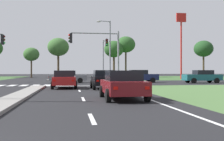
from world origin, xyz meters
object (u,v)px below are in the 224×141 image
at_px(car_grey_second, 68,77).
at_px(fastfood_pole_sign, 181,31).
at_px(treeline_fourth, 58,47).
at_px(treeline_fifth, 126,45).
at_px(car_teal_seventh, 202,76).
at_px(car_navy_fourth, 139,76).
at_px(street_lamp_second, 109,48).
at_px(car_black_sixth, 103,79).
at_px(traffic_signal_near_right, 100,48).
at_px(treeline_third, 31,54).
at_px(car_red_third, 64,79).
at_px(treeline_sixth, 114,49).
at_px(treeline_seventh, 203,49).
at_px(car_maroon_near, 123,84).
at_px(traffic_signal_far_right, 104,52).

height_order(car_grey_second, fastfood_pole_sign, fastfood_pole_sign).
height_order(treeline_fourth, treeline_fifth, treeline_fifth).
height_order(car_grey_second, car_teal_seventh, car_teal_seventh).
bearing_deg(car_navy_fourth, car_grey_second, -92.00).
bearing_deg(street_lamp_second, treeline_fourth, 106.21).
relative_size(car_navy_fourth, car_black_sixth, 1.11).
xyz_separation_m(traffic_signal_near_right, treeline_third, (-11.16, 33.50, 1.18)).
bearing_deg(treeline_fifth, fastfood_pole_sign, -66.19).
xyz_separation_m(car_navy_fourth, treeline_third, (-16.83, 26.97, 4.16)).
bearing_deg(car_red_third, treeline_sixth, 75.29).
relative_size(treeline_third, treeline_fourth, 0.72).
relative_size(traffic_signal_near_right, treeline_fourth, 0.62).
distance_m(car_navy_fourth, street_lamp_second, 5.79).
bearing_deg(car_grey_second, treeline_fifth, 156.12).
bearing_deg(street_lamp_second, car_black_sixth, -99.55).
bearing_deg(treeline_sixth, traffic_signal_near_right, -101.02).
relative_size(treeline_sixth, treeline_seventh, 0.94).
xyz_separation_m(car_teal_seventh, treeline_sixth, (-5.94, 31.73, 5.65)).
distance_m(car_grey_second, car_teal_seventh, 16.39).
relative_size(car_grey_second, car_black_sixth, 1.10).
bearing_deg(car_red_third, car_maroon_near, -72.09).
relative_size(car_maroon_near, fastfood_pole_sign, 0.36).
relative_size(traffic_signal_far_right, street_lamp_second, 0.74).
bearing_deg(treeline_third, fastfood_pole_sign, -24.63).
bearing_deg(traffic_signal_far_right, car_navy_fourth, -53.36).
height_order(car_black_sixth, treeline_third, treeline_third).
relative_size(traffic_signal_far_right, treeline_seventh, 0.67).
bearing_deg(car_black_sixth, treeline_sixth, 79.99).
distance_m(street_lamp_second, treeline_third, 27.73).
bearing_deg(treeline_fourth, treeline_third, -155.76).
xyz_separation_m(car_maroon_near, treeline_fourth, (-5.42, 49.48, 6.04)).
relative_size(car_red_third, treeline_fourth, 0.50).
bearing_deg(treeline_seventh, treeline_sixth, -176.63).
xyz_separation_m(car_maroon_near, fastfood_pole_sign, (17.20, 34.08, 7.94)).
height_order(fastfood_pole_sign, treeline_seventh, fastfood_pole_sign).
xyz_separation_m(car_maroon_near, car_black_sixth, (-0.01, 8.50, 0.02)).
relative_size(car_red_third, treeline_seventh, 0.49).
height_order(car_maroon_near, traffic_signal_near_right, traffic_signal_near_right).
distance_m(car_maroon_near, treeline_fifth, 51.55).
xyz_separation_m(street_lamp_second, fastfood_pole_sign, (14.83, 11.41, 4.13)).
xyz_separation_m(street_lamp_second, treeline_sixth, (4.86, 26.83, 1.88)).
bearing_deg(car_teal_seventh, car_maroon_near, 143.45).
bearing_deg(car_teal_seventh, car_red_third, 115.85).
bearing_deg(traffic_signal_far_right, street_lamp_second, -83.28).
xyz_separation_m(car_maroon_near, treeline_third, (-10.94, 46.99, 4.21)).
xyz_separation_m(car_red_third, traffic_signal_near_right, (3.39, 3.65, 3.03)).
bearing_deg(car_maroon_near, treeline_seventh, 59.51).
relative_size(car_teal_seventh, treeline_fourth, 0.51).
distance_m(street_lamp_second, fastfood_pole_sign, 19.16).
bearing_deg(car_maroon_near, traffic_signal_far_right, 85.27).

